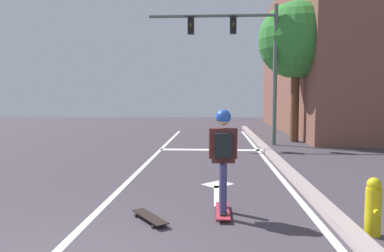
{
  "coord_description": "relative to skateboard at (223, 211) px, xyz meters",
  "views": [
    {
      "loc": [
        1.66,
        -3.2,
        1.81
      ],
      "look_at": [
        1.2,
        4.38,
        1.21
      ],
      "focal_mm": 33.73,
      "sensor_mm": 36.0,
      "label": 1
    }
  ],
  "objects": [
    {
      "name": "lane_line_center",
      "position": [
        -1.98,
        3.74,
        -0.06
      ],
      "size": [
        0.12,
        20.0,
        0.01
      ],
      "primitive_type": "cube",
      "color": "silver",
      "rests_on": "ground"
    },
    {
      "name": "lane_line_curbside",
      "position": [
        1.37,
        3.74,
        -0.06
      ],
      "size": [
        0.12,
        20.0,
        0.01
      ],
      "primitive_type": "cube",
      "color": "silver",
      "rests_on": "ground"
    },
    {
      "name": "stop_bar",
      "position": [
        -0.23,
        6.92,
        -0.06
      ],
      "size": [
        3.51,
        0.4,
        0.01
      ],
      "primitive_type": "cube",
      "color": "silver",
      "rests_on": "ground"
    },
    {
      "name": "lane_arrow_stem",
      "position": [
        -0.05,
        1.12,
        -0.06
      ],
      "size": [
        0.16,
        1.4,
        0.01
      ],
      "primitive_type": "cube",
      "color": "silver",
      "rests_on": "ground"
    },
    {
      "name": "lane_arrow_head",
      "position": [
        -0.05,
        1.97,
        -0.06
      ],
      "size": [
        0.71,
        0.71,
        0.01
      ],
      "primitive_type": "cube",
      "rotation": [
        0.0,
        0.0,
        0.79
      ],
      "color": "silver",
      "rests_on": "ground"
    },
    {
      "name": "curb_strip",
      "position": [
        1.62,
        3.74,
        0.01
      ],
      "size": [
        0.24,
        24.0,
        0.14
      ],
      "primitive_type": "cube",
      "color": "#A69292",
      "rests_on": "ground"
    },
    {
      "name": "skateboard",
      "position": [
        0.0,
        0.0,
        0.0
      ],
      "size": [
        0.22,
        0.85,
        0.07
      ],
      "color": "#B02C3A",
      "rests_on": "ground"
    },
    {
      "name": "skater",
      "position": [
        0.0,
        -0.02,
        0.98
      ],
      "size": [
        0.44,
        0.59,
        1.56
      ],
      "color": "#3B396B",
      "rests_on": "skateboard"
    },
    {
      "name": "spare_skateboard",
      "position": [
        -1.07,
        -0.36,
        0.0
      ],
      "size": [
        0.65,
        0.78,
        0.08
      ],
      "color": "black",
      "rests_on": "ground"
    },
    {
      "name": "traffic_signal_mast",
      "position": [
        0.88,
        8.42,
        3.67
      ],
      "size": [
        4.86,
        0.34,
        5.28
      ],
      "color": "#55655B",
      "rests_on": "ground"
    },
    {
      "name": "fire_hydrant",
      "position": [
        1.94,
        -0.73,
        0.32
      ],
      "size": [
        0.2,
        0.3,
        0.77
      ],
      "color": "gold",
      "rests_on": "ground"
    },
    {
      "name": "roadside_tree",
      "position": [
        3.15,
        9.45,
        4.01
      ],
      "size": [
        3.05,
        3.05,
        5.63
      ],
      "color": "brown",
      "rests_on": "ground"
    },
    {
      "name": "building_block",
      "position": [
        7.77,
        14.67,
        3.79
      ],
      "size": [
        8.5,
        13.74,
        7.71
      ],
      "primitive_type": "cube",
      "color": "brown",
      "rests_on": "ground"
    }
  ]
}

